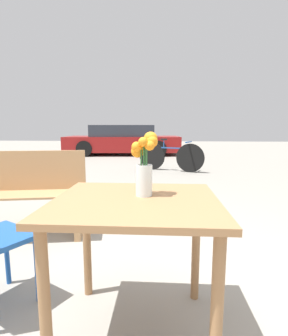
% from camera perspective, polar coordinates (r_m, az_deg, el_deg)
% --- Properties ---
extents(ground_plane, '(40.00, 40.00, 0.00)m').
position_cam_1_polar(ground_plane, '(1.65, -1.66, -32.00)').
color(ground_plane, gray).
extents(table_front, '(0.82, 0.74, 0.73)m').
position_cam_1_polar(table_front, '(1.33, -1.78, -11.62)').
color(table_front, '#9E7047').
rests_on(table_front, ground_plane).
extents(flower_vase, '(0.14, 0.13, 0.33)m').
position_cam_1_polar(flower_vase, '(1.33, 0.11, 0.69)').
color(flower_vase, silver).
rests_on(flower_vase, table_front).
extents(bench_near, '(1.53, 0.63, 0.85)m').
position_cam_1_polar(bench_near, '(2.92, -27.48, -4.59)').
color(bench_near, tan).
rests_on(bench_near, ground_plane).
extents(bicycle, '(1.61, 0.72, 0.81)m').
position_cam_1_polar(bicycle, '(6.61, 5.80, 2.53)').
color(bicycle, black).
rests_on(bicycle, ground_plane).
extents(parked_car, '(4.62, 2.19, 1.18)m').
position_cam_1_polar(parked_car, '(10.72, -4.57, 6.01)').
color(parked_car, maroon).
rests_on(parked_car, ground_plane).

